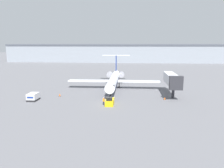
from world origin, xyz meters
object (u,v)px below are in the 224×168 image
object	(u,v)px
traffic_cone_right	(165,98)
traffic_cone_left	(60,95)
luggage_cart	(33,97)
jet_bridge	(172,79)
airplane_main	(114,79)
worker_near_tug	(104,101)
pushback_tug	(110,102)

from	to	relation	value
traffic_cone_right	traffic_cone_left	bearing A→B (deg)	177.67
luggage_cart	jet_bridge	xyz separation A→B (m)	(34.82, 8.33, 3.53)
airplane_main	luggage_cart	world-z (taller)	airplane_main
luggage_cart	worker_near_tug	xyz separation A→B (m)	(17.83, -2.34, -0.02)
jet_bridge	traffic_cone_left	bearing A→B (deg)	-173.60
traffic_cone_left	luggage_cart	bearing A→B (deg)	-135.45
worker_near_tug	traffic_cone_left	bearing A→B (deg)	150.13
airplane_main	pushback_tug	bearing A→B (deg)	-88.28
pushback_tug	traffic_cone_left	size ratio (longest dim) A/B	4.92
traffic_cone_left	worker_near_tug	bearing A→B (deg)	-29.87
airplane_main	traffic_cone_right	size ratio (longest dim) A/B	44.99
traffic_cone_left	traffic_cone_right	world-z (taller)	traffic_cone_left
airplane_main	jet_bridge	size ratio (longest dim) A/B	2.12
airplane_main	jet_bridge	xyz separation A→B (m)	(16.21, -8.38, 1.47)
traffic_cone_right	jet_bridge	world-z (taller)	jet_bridge
worker_near_tug	traffic_cone_right	bearing A→B (deg)	22.95
worker_near_tug	jet_bridge	size ratio (longest dim) A/B	0.13
pushback_tug	traffic_cone_right	world-z (taller)	pushback_tug
worker_near_tug	traffic_cone_left	distance (m)	14.72
traffic_cone_left	jet_bridge	size ratio (longest dim) A/B	0.06
pushback_tug	worker_near_tug	world-z (taller)	pushback_tug
pushback_tug	jet_bridge	distance (m)	19.16
airplane_main	luggage_cart	xyz separation A→B (m)	(-18.62, -16.71, -2.06)
pushback_tug	worker_near_tug	xyz separation A→B (m)	(-1.35, -0.25, 0.17)
pushback_tug	luggage_cart	bearing A→B (deg)	173.79
traffic_cone_right	jet_bridge	xyz separation A→B (m)	(2.33, 4.46, 4.17)
traffic_cone_right	luggage_cart	bearing A→B (deg)	-173.20
luggage_cart	traffic_cone_right	size ratio (longest dim) A/B	5.10
airplane_main	pushback_tug	size ratio (longest dim) A/B	7.27
airplane_main	jet_bridge	bearing A→B (deg)	-27.33
pushback_tug	airplane_main	bearing A→B (deg)	91.72
airplane_main	pushback_tug	xyz separation A→B (m)	(0.57, -18.79, -2.24)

